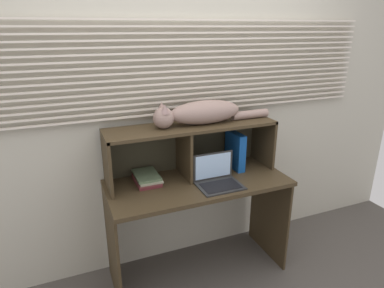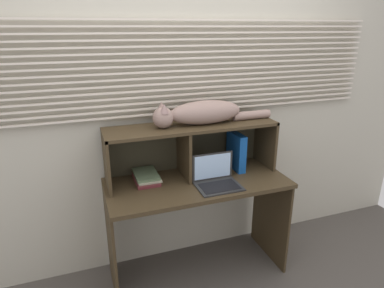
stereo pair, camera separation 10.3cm
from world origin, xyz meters
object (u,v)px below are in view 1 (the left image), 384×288
object	(u,v)px
cat	(201,113)
binder_upright	(235,150)
laptop	(217,179)
book_stack	(147,178)

from	to	relation	value
cat	binder_upright	size ratio (longest dim) A/B	3.16
cat	laptop	xyz separation A→B (m)	(0.04, -0.21, -0.42)
laptop	binder_upright	distance (m)	0.34
binder_upright	book_stack	xyz separation A→B (m)	(-0.70, 0.00, -0.11)
laptop	binder_upright	bearing A→B (deg)	39.96
cat	laptop	bearing A→B (deg)	-80.42
laptop	book_stack	distance (m)	0.49
cat	laptop	distance (m)	0.47
laptop	book_stack	bearing A→B (deg)	154.67
book_stack	laptop	bearing A→B (deg)	-25.33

